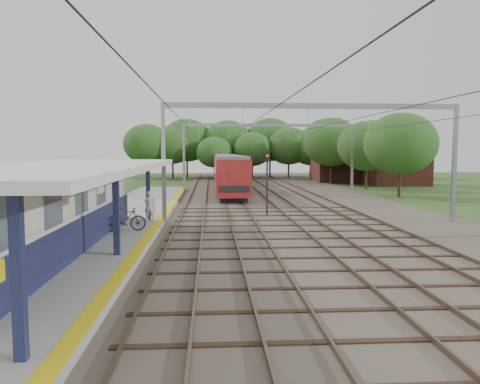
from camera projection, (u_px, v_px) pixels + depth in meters
name	position (u px, v px, depth m)	size (l,w,h in m)	color
ground	(301.00, 315.00, 12.17)	(160.00, 160.00, 0.00)	#2D4C1E
ballast_bed	(281.00, 198.00, 42.24)	(18.00, 90.00, 0.10)	#473D33
platform	(117.00, 226.00, 25.61)	(5.00, 52.00, 0.35)	gray
yellow_stripe	(158.00, 222.00, 25.73)	(0.45, 52.00, 0.01)	yellow
station_building	(45.00, 208.00, 18.40)	(3.41, 18.00, 3.40)	beige
canopy	(64.00, 168.00, 17.34)	(6.40, 20.00, 3.44)	#13183E
rail_tracks	(254.00, 197.00, 42.08)	(11.80, 88.00, 0.15)	brown
catenary_system	(283.00, 135.00, 37.04)	(17.22, 88.00, 7.00)	gray
tree_band	(253.00, 147.00, 68.77)	(31.72, 30.88, 8.82)	#382619
house_near	(396.00, 161.00, 58.94)	(7.00, 6.12, 7.89)	brown
house_far	(344.00, 159.00, 64.58)	(8.00, 6.12, 8.66)	brown
person	(150.00, 206.00, 26.23)	(0.62, 0.41, 1.70)	silver
bicycle	(125.00, 219.00, 22.78)	(0.56, 1.99, 1.20)	black
train	(227.00, 170.00, 54.27)	(2.85, 35.46, 3.75)	black
signal_post	(267.00, 178.00, 30.65)	(0.32, 0.29, 4.08)	black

